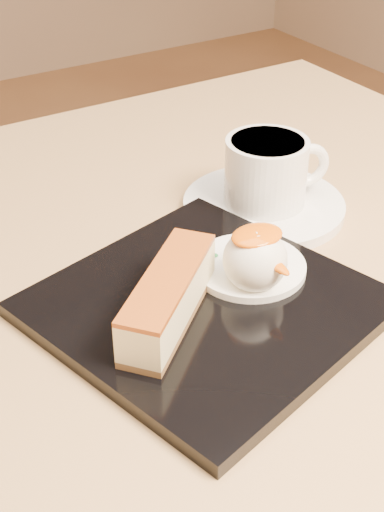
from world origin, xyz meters
TOP-DOWN VIEW (x-y plane):
  - table at (0.00, 0.00)m, footprint 0.80×0.80m
  - dessert_plate at (-0.03, -0.02)m, footprint 0.27×0.27m
  - cheesecake at (-0.07, -0.02)m, footprint 0.11×0.10m
  - cream_smear at (0.02, -0.00)m, footprint 0.09×0.09m
  - ice_cream_scoop at (0.01, -0.02)m, footprint 0.05×0.05m
  - mango_sauce at (0.01, -0.02)m, footprint 0.04×0.03m
  - mint_sprig at (-0.01, 0.02)m, footprint 0.03×0.02m
  - saucer at (0.10, 0.08)m, footprint 0.15×0.15m
  - coffee_cup at (0.10, 0.08)m, footprint 0.10×0.07m

SIDE VIEW (x-z plane):
  - table at x=0.00m, z-range 0.20..0.92m
  - saucer at x=0.10m, z-range 0.72..0.73m
  - dessert_plate at x=-0.03m, z-range 0.72..0.73m
  - cream_smear at x=0.02m, z-range 0.73..0.74m
  - mint_sprig at x=-0.01m, z-range 0.74..0.74m
  - cheesecake at x=-0.07m, z-range 0.73..0.77m
  - ice_cream_scoop at x=0.01m, z-range 0.73..0.78m
  - coffee_cup at x=0.10m, z-range 0.73..0.79m
  - mango_sauce at x=0.01m, z-range 0.77..0.78m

